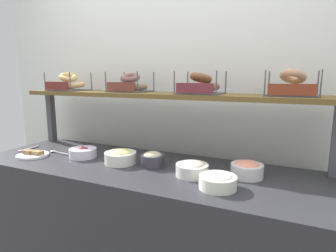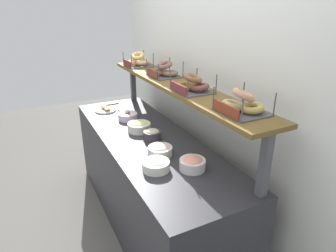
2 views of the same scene
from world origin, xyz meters
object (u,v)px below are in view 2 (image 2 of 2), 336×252
(bowl_tuna_salad, at_px, (152,134))
(bagel_basket_sesame, at_px, (242,104))
(bowl_potato_salad, at_px, (160,150))
(serving_spoon_near_plate, at_px, (109,104))
(bowl_egg_salad, at_px, (139,126))
(bagel_basket_poppy, at_px, (164,71))
(serving_plate_white, at_px, (106,110))
(bagel_basket_cinnamon_raisin, at_px, (192,85))
(bowl_lox_spread, at_px, (192,163))
(bowl_cream_cheese, at_px, (156,165))
(serving_spoon_by_edge, at_px, (120,111))
(bowl_beet_salad, at_px, (128,116))
(bagel_basket_plain, at_px, (138,61))

(bowl_tuna_salad, xyz_separation_m, bagel_basket_sesame, (0.74, 0.26, 0.44))
(bowl_potato_salad, xyz_separation_m, serving_spoon_near_plate, (-1.30, -0.01, -0.03))
(bowl_egg_salad, relative_size, bagel_basket_poppy, 0.74)
(serving_plate_white, bearing_deg, bagel_basket_cinnamon_raisin, 19.83)
(bowl_lox_spread, bearing_deg, bagel_basket_sesame, 47.99)
(bagel_basket_poppy, bearing_deg, serving_spoon_near_plate, -154.72)
(bowl_cream_cheese, height_order, bowl_lox_spread, bowl_lox_spread)
(serving_spoon_near_plate, distance_m, serving_spoon_by_edge, 0.27)
(bowl_beet_salad, distance_m, bowl_tuna_salad, 0.52)
(serving_spoon_near_plate, relative_size, serving_spoon_by_edge, 0.97)
(bowl_cream_cheese, bearing_deg, serving_plate_white, 179.20)
(bowl_egg_salad, distance_m, bagel_basket_poppy, 0.53)
(bowl_lox_spread, height_order, serving_spoon_by_edge, bowl_lox_spread)
(bowl_beet_salad, height_order, bowl_lox_spread, bowl_lox_spread)
(serving_spoon_by_edge, bearing_deg, bowl_beet_salad, -0.66)
(bowl_tuna_salad, xyz_separation_m, serving_spoon_by_edge, (-0.76, -0.02, -0.04))
(bowl_egg_salad, distance_m, serving_spoon_by_edge, 0.55)
(bagel_basket_cinnamon_raisin, bearing_deg, bowl_cream_cheese, -60.27)
(serving_spoon_near_plate, height_order, bagel_basket_cinnamon_raisin, bagel_basket_cinnamon_raisin)
(bagel_basket_poppy, bearing_deg, bowl_egg_salad, -70.45)
(bowl_beet_salad, bearing_deg, bagel_basket_poppy, 55.37)
(bowl_tuna_salad, bearing_deg, serving_spoon_by_edge, -178.23)
(bowl_egg_salad, distance_m, bagel_basket_sesame, 1.08)
(bowl_lox_spread, distance_m, bagel_basket_plain, 1.48)
(serving_spoon_near_plate, height_order, serving_spoon_by_edge, same)
(bowl_potato_salad, relative_size, bagel_basket_poppy, 0.67)
(bowl_tuna_salad, relative_size, bowl_potato_salad, 0.80)
(bowl_egg_salad, height_order, bowl_lox_spread, bowl_lox_spread)
(serving_spoon_near_plate, xyz_separation_m, bagel_basket_cinnamon_raisin, (1.24, 0.30, 0.47))
(bowl_beet_salad, bearing_deg, bagel_basket_cinnamon_raisin, 19.21)
(serving_plate_white, bearing_deg, bowl_cream_cheese, -0.80)
(serving_spoon_near_plate, relative_size, bagel_basket_plain, 0.63)
(bowl_potato_salad, relative_size, bagel_basket_plain, 0.64)
(bagel_basket_plain, bearing_deg, bowl_potato_salad, -14.19)
(bowl_beet_salad, relative_size, bowl_potato_salad, 1.01)
(serving_spoon_by_edge, bearing_deg, bagel_basket_cinnamon_raisin, 14.53)
(serving_spoon_near_plate, xyz_separation_m, serving_spoon_by_edge, (0.26, 0.05, 0.00))
(bowl_potato_salad, distance_m, serving_plate_white, 1.12)
(bowl_lox_spread, bearing_deg, bowl_tuna_salad, -175.01)
(bowl_beet_salad, height_order, serving_plate_white, bowl_beet_salad)
(bagel_basket_poppy, bearing_deg, bowl_lox_spread, -14.05)
(bowl_cream_cheese, distance_m, bowl_tuna_salad, 0.48)
(bowl_cream_cheese, distance_m, bowl_egg_salad, 0.67)
(bagel_basket_sesame, bearing_deg, bowl_cream_cheese, -124.16)
(bowl_cream_cheese, height_order, bagel_basket_cinnamon_raisin, bagel_basket_cinnamon_raisin)
(bowl_beet_salad, bearing_deg, bowl_lox_spread, 3.99)
(serving_spoon_near_plate, bearing_deg, bagel_basket_poppy, 25.28)
(bowl_lox_spread, relative_size, bagel_basket_sesame, 0.62)
(serving_spoon_by_edge, bearing_deg, bowl_lox_spread, 3.13)
(bowl_cream_cheese, height_order, bowl_tuna_salad, bowl_tuna_salad)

